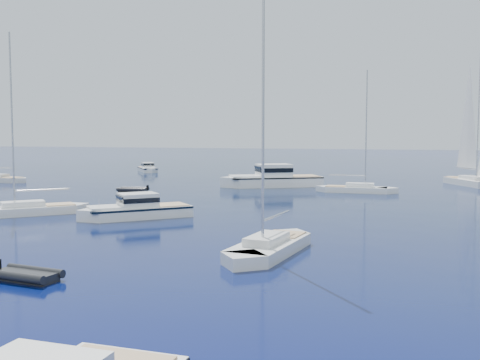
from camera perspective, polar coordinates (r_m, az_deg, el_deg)
name	(u,v)px	position (r m, az deg, el deg)	size (l,w,h in m)	color
ground	(122,265)	(27.40, -11.64, -8.27)	(400.00, 400.00, 0.00)	#080E51
motor_cruiser_left	(136,218)	(41.98, -10.34, -3.75)	(2.68, 8.74, 2.30)	white
motor_cruiser_distant	(272,187)	(65.75, 3.16, -0.65)	(3.84, 12.54, 3.29)	white
motor_cruiser_horizon	(148,172)	(91.98, -9.16, 0.81)	(2.23, 7.27, 1.91)	white
sailboat_fore	(269,253)	(29.35, 2.94, -7.31)	(2.40, 9.23, 13.57)	silver
sailboat_mid_l	(29,215)	(45.90, -20.31, -3.25)	(2.47, 9.49, 13.94)	white
sailboat_centre	(356,192)	(60.35, 11.51, -1.22)	(2.29, 8.82, 12.97)	white
sailboat_sails_r	(471,185)	(72.41, 22.00, -0.50)	(2.90, 11.14, 16.37)	silver
tender_yellow	(99,218)	(42.65, -13.85, -3.68)	(2.15, 3.97, 0.95)	orange
tender_grey_near	(26,280)	(25.70, -20.56, -9.34)	(1.77, 3.13, 0.95)	black
tender_grey_far	(133,192)	(60.70, -10.61, -1.17)	(1.83, 3.26, 0.95)	black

